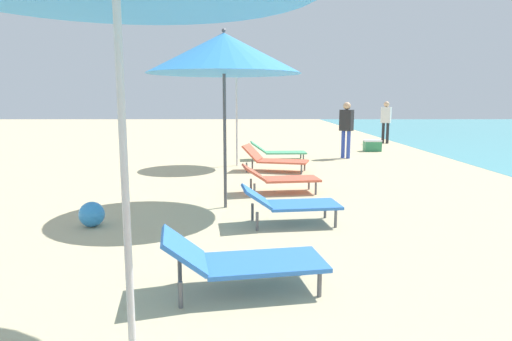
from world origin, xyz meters
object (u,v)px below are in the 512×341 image
cooler_box (372,145)px  umbrella_farthest (236,66)px  umbrella_third (224,53)px  person_walking_mid (346,125)px  lounger_third_inland (290,203)px  lounger_third_shoreside (280,178)px  beach_ball (92,214)px  lounger_second_shoreside (241,259)px  person_walking_near (386,118)px  lounger_farthest_inland (274,159)px  lounger_farthest_shoreside (277,151)px

cooler_box → umbrella_farthest: bearing=-143.6°
umbrella_third → person_walking_mid: bearing=62.3°
lounger_third_inland → umbrella_farthest: 6.01m
lounger_third_shoreside → cooler_box: bearing=54.9°
cooler_box → beach_ball: size_ratio=1.64×
lounger_second_shoreside → lounger_third_shoreside: (0.60, 4.23, -0.00)m
lounger_second_shoreside → beach_ball: lounger_second_shoreside is taller
umbrella_farthest → beach_ball: (-1.76, -5.61, -2.35)m
lounger_third_inland → person_walking_near: bearing=60.6°
lounger_third_inland → cooler_box: (3.45, 8.72, -0.11)m
umbrella_third → lounger_third_shoreside: umbrella_third is taller
lounger_farthest_inland → person_walking_mid: (2.20, 2.38, 0.68)m
umbrella_third → person_walking_near: bearing=61.7°
umbrella_farthest → person_walking_near: size_ratio=1.73×
umbrella_farthest → cooler_box: umbrella_farthest is taller
lounger_third_inland → lounger_farthest_shoreside: lounger_third_inland is taller
lounger_third_shoreside → lounger_farthest_inland: bearing=82.2°
lounger_farthest_shoreside → umbrella_third: bearing=-103.2°
lounger_third_inland → lounger_farthest_shoreside: (0.20, 6.67, -0.05)m
lounger_second_shoreside → person_walking_mid: (2.81, 9.10, 0.69)m
umbrella_third → lounger_third_inland: bearing=-46.0°
lounger_farthest_shoreside → beach_ball: 7.36m
lounger_third_shoreside → umbrella_farthest: 4.19m
lounger_farthest_shoreside → cooler_box: lounger_farthest_shoreside is taller
umbrella_third → umbrella_farthest: (0.03, 4.53, 0.14)m
lounger_farthest_shoreside → lounger_farthest_inland: lounger_farthest_inland is taller
lounger_second_shoreside → person_walking_near: bearing=59.0°
umbrella_third → cooler_box: 9.17m
lounger_farthest_inland → cooler_box: (3.45, 4.15, -0.11)m
umbrella_farthest → lounger_second_shoreside: bearing=-87.7°
lounger_third_inland → umbrella_farthest: umbrella_farthest is taller
person_walking_mid → umbrella_farthest: bearing=151.4°
lounger_second_shoreside → umbrella_third: size_ratio=0.56×
lounger_third_shoreside → umbrella_farthest: bearing=97.2°
lounger_second_shoreside → cooler_box: (4.06, 10.88, -0.10)m
umbrella_farthest → person_walking_near: (5.56, 5.86, -1.54)m
person_walking_mid → cooler_box: 2.31m
lounger_third_shoreside → lounger_farthest_shoreside: bearing=79.8°
person_walking_mid → cooler_box: person_walking_mid is taller
lounger_second_shoreside → umbrella_farthest: (-0.30, 7.66, 2.23)m
lounger_farthest_shoreside → person_walking_near: person_walking_near is taller
person_walking_near → person_walking_mid: bearing=-179.2°
lounger_third_inland → person_walking_near: size_ratio=0.86×
lounger_farthest_shoreside → person_walking_near: bearing=44.6°
umbrella_third → beach_ball: bearing=-148.2°
lounger_farthest_shoreside → cooler_box: bearing=30.3°
umbrella_farthest → beach_ball: 6.33m
lounger_farthest_inland → cooler_box: lounger_farthest_inland is taller
person_walking_near → beach_ball: size_ratio=4.76×
lounger_second_shoreside → person_walking_mid: size_ratio=0.94×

